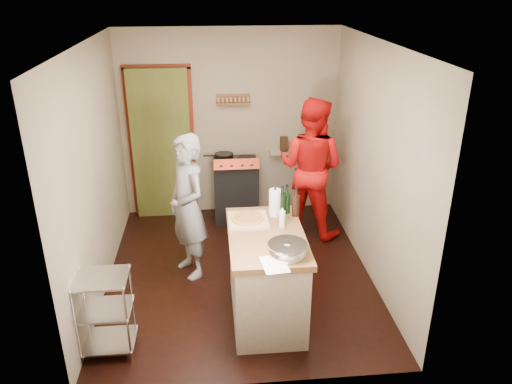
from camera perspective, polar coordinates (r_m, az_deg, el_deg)
floor at (r=5.93m, az=-1.93°, el=-9.12°), size 3.50×3.50×0.00m
back_wall at (r=7.09m, az=-8.19°, el=6.33°), size 3.00×0.44×2.60m
left_wall at (r=5.47m, az=-17.99°, el=2.03°), size 0.04×3.50×2.60m
right_wall at (r=5.62m, az=13.34°, el=3.14°), size 0.04×3.50×2.60m
ceiling at (r=5.03m, az=-2.35°, el=16.78°), size 3.00×3.50×0.02m
stove at (r=6.98m, az=-2.33°, el=0.32°), size 0.60×0.63×1.00m
wire_shelving at (r=4.79m, az=-16.88°, el=-12.83°), size 0.48×0.40×0.80m
island at (r=5.00m, az=1.21°, el=-9.25°), size 0.74×1.33×1.24m
person_stripe at (r=5.58m, az=-7.80°, el=-1.75°), size 0.64×0.73×1.67m
person_red at (r=6.49m, az=6.26°, el=2.81°), size 1.13×1.08×1.83m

